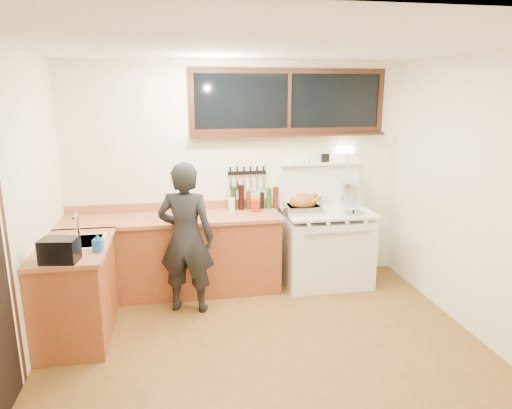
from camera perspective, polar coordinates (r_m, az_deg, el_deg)
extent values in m
cube|color=brown|center=(4.28, 1.43, -18.12)|extent=(4.00, 3.50, 0.02)
cube|color=white|center=(5.46, -2.24, 3.81)|extent=(4.00, 0.05, 2.60)
cube|color=white|center=(2.15, 11.44, -12.92)|extent=(4.00, 0.05, 2.60)
cube|color=white|center=(3.89, -29.10, -2.13)|extent=(0.05, 3.50, 2.60)
cube|color=white|center=(4.60, 27.09, 0.35)|extent=(0.05, 3.50, 2.60)
cube|color=white|center=(3.64, 1.69, 19.70)|extent=(4.00, 3.50, 0.05)
cube|color=brown|center=(5.32, -10.27, -6.39)|extent=(2.40, 0.60, 0.86)
cube|color=#AD6644|center=(5.18, -10.48, -1.75)|extent=(2.44, 0.64, 0.04)
cube|color=#AD6644|center=(5.44, -10.51, -0.21)|extent=(2.40, 0.03, 0.10)
sphere|color=#B78C38|center=(5.08, -21.77, -4.96)|extent=(0.03, 0.03, 0.03)
sphere|color=#B78C38|center=(5.00, -16.14, -4.80)|extent=(0.03, 0.03, 0.03)
sphere|color=#B78C38|center=(4.97, -10.39, -4.58)|extent=(0.03, 0.03, 0.03)
sphere|color=#B78C38|center=(4.99, -4.63, -4.32)|extent=(0.03, 0.03, 0.03)
sphere|color=#B78C38|center=(5.05, 0.48, -4.05)|extent=(0.03, 0.03, 0.03)
cube|color=brown|center=(4.66, -21.54, -10.23)|extent=(0.60, 1.05, 0.86)
cube|color=#AD6644|center=(4.50, -21.93, -4.97)|extent=(0.64, 1.09, 0.04)
cube|color=white|center=(4.58, -21.58, -5.14)|extent=(0.45, 0.40, 0.14)
cube|color=white|center=(4.56, -21.65, -4.37)|extent=(0.50, 0.45, 0.01)
cylinder|color=silver|center=(4.69, -21.36, -2.36)|extent=(0.02, 0.02, 0.24)
cylinder|color=silver|center=(4.59, -21.67, -1.31)|extent=(0.02, 0.18, 0.02)
cube|color=white|center=(5.56, 8.71, -5.64)|extent=(1.00, 0.70, 0.82)
cube|color=white|center=(5.42, 8.89, -0.91)|extent=(1.02, 0.72, 0.03)
cube|color=white|center=(5.23, 9.94, -5.72)|extent=(0.88, 0.02, 0.46)
cylinder|color=silver|center=(5.13, 10.16, -3.52)|extent=(0.75, 0.02, 0.02)
cylinder|color=white|center=(5.00, 6.63, -2.52)|extent=(0.04, 0.03, 0.04)
cylinder|color=white|center=(5.07, 9.01, -2.38)|extent=(0.04, 0.03, 0.04)
cylinder|color=white|center=(5.14, 11.33, -2.24)|extent=(0.04, 0.03, 0.04)
cylinder|color=white|center=(5.23, 13.58, -2.10)|extent=(0.04, 0.03, 0.04)
cube|color=white|center=(5.66, 7.94, 2.50)|extent=(1.00, 0.05, 0.50)
cube|color=white|center=(5.58, 8.13, 5.11)|extent=(1.00, 0.12, 0.03)
cylinder|color=white|center=(5.67, 11.05, 5.84)|extent=(0.11, 0.11, 0.11)
cube|color=#FFE5B2|center=(5.66, 11.09, 6.71)|extent=(0.19, 0.10, 0.06)
cube|color=black|center=(5.59, 8.64, 5.78)|extent=(0.09, 0.05, 0.10)
cylinder|color=white|center=(5.52, 6.37, 5.69)|extent=(0.04, 0.04, 0.09)
cylinder|color=white|center=(5.50, 5.76, 5.68)|extent=(0.04, 0.04, 0.09)
cube|color=black|center=(5.45, 4.16, 12.76)|extent=(2.20, 0.01, 0.62)
cube|color=black|center=(5.45, 4.23, 16.34)|extent=(2.32, 0.04, 0.06)
cube|color=black|center=(5.46, 4.11, 9.19)|extent=(2.32, 0.04, 0.06)
cube|color=black|center=(5.28, -8.10, 12.63)|extent=(0.06, 0.04, 0.62)
cube|color=black|center=(5.83, 15.26, 12.40)|extent=(0.06, 0.04, 0.62)
cube|color=black|center=(5.44, 4.17, 12.76)|extent=(0.04, 0.04, 0.62)
cube|color=black|center=(5.42, 4.22, 8.68)|extent=(2.32, 0.13, 0.03)
cube|color=black|center=(3.89, -28.44, -5.92)|extent=(0.01, 0.07, 2.10)
cube|color=black|center=(5.43, -1.14, 3.99)|extent=(0.46, 0.02, 0.04)
cube|color=silver|center=(5.41, -3.20, 2.74)|extent=(0.02, 0.00, 0.18)
cube|color=black|center=(5.39, -3.22, 4.20)|extent=(0.02, 0.02, 0.10)
cube|color=silver|center=(5.42, -2.36, 2.77)|extent=(0.02, 0.00, 0.18)
cube|color=black|center=(5.40, -2.38, 4.23)|extent=(0.02, 0.02, 0.10)
cube|color=silver|center=(5.43, -1.53, 2.80)|extent=(0.02, 0.00, 0.18)
cube|color=black|center=(5.41, -1.54, 4.26)|extent=(0.02, 0.02, 0.10)
cube|color=silver|center=(5.44, -0.69, 2.83)|extent=(0.03, 0.00, 0.18)
cube|color=black|center=(5.42, -0.70, 4.29)|extent=(0.02, 0.02, 0.10)
cube|color=silver|center=(5.46, 0.14, 2.86)|extent=(0.03, 0.00, 0.18)
cube|color=black|center=(5.43, 0.14, 4.31)|extent=(0.02, 0.02, 0.10)
cube|color=silver|center=(5.47, 0.96, 2.89)|extent=(0.03, 0.00, 0.18)
cube|color=black|center=(5.45, 0.97, 4.34)|extent=(0.02, 0.02, 0.10)
imported|color=black|center=(4.75, -8.73, -4.17)|extent=(0.66, 0.52, 1.59)
imported|color=blue|center=(4.21, -19.17, -4.49)|extent=(0.09, 0.10, 0.17)
cube|color=black|center=(4.07, -23.36, -5.27)|extent=(0.32, 0.24, 0.20)
cube|color=#AD6644|center=(5.11, -9.24, -1.56)|extent=(0.43, 0.34, 0.02)
ellipsoid|color=#A0581D|center=(5.09, -9.27, -0.85)|extent=(0.23, 0.17, 0.13)
sphere|color=#A0581D|center=(5.14, -8.16, -0.39)|extent=(0.05, 0.05, 0.05)
sphere|color=#A0581D|center=(5.04, -8.12, -0.67)|extent=(0.05, 0.05, 0.05)
cube|color=silver|center=(5.24, 5.86, -0.61)|extent=(0.41, 0.32, 0.10)
cube|color=#3F3F42|center=(5.23, 5.87, -0.23)|extent=(0.37, 0.27, 0.03)
torus|color=silver|center=(5.17, 3.64, -0.17)|extent=(0.02, 0.10, 0.10)
torus|color=silver|center=(5.29, 8.06, 0.02)|extent=(0.02, 0.10, 0.10)
ellipsoid|color=#A0581D|center=(5.22, 5.88, 0.35)|extent=(0.32, 0.25, 0.20)
cylinder|color=#A0581D|center=(5.17, 7.26, 0.42)|extent=(0.11, 0.05, 0.09)
sphere|color=#A0581D|center=(5.18, 7.89, 0.82)|extent=(0.06, 0.06, 0.06)
cylinder|color=#A0581D|center=(5.31, 6.78, 0.80)|extent=(0.11, 0.05, 0.09)
sphere|color=#A0581D|center=(5.32, 7.39, 1.19)|extent=(0.06, 0.06, 0.06)
cylinder|color=silver|center=(5.71, 12.03, 1.34)|extent=(0.34, 0.34, 0.29)
cylinder|color=silver|center=(5.69, 8.17, 0.54)|extent=(0.16, 0.16, 0.11)
cylinder|color=black|center=(5.79, 7.95, 1.25)|extent=(0.03, 0.15, 0.02)
cylinder|color=silver|center=(5.33, 12.07, -1.02)|extent=(0.29, 0.29, 0.02)
sphere|color=black|center=(5.32, 12.08, -0.83)|extent=(0.03, 0.03, 0.03)
cube|color=maroon|center=(5.29, -0.04, -0.15)|extent=(0.12, 0.11, 0.14)
cylinder|color=white|center=(5.32, -3.06, -0.04)|extent=(0.09, 0.09, 0.15)
cylinder|color=black|center=(5.36, -2.82, 0.78)|extent=(0.06, 0.06, 0.28)
cylinder|color=black|center=(5.37, -1.84, 0.93)|extent=(0.07, 0.07, 0.30)
cylinder|color=black|center=(5.39, -0.96, 0.55)|extent=(0.06, 0.06, 0.22)
cylinder|color=black|center=(5.41, -0.12, 0.38)|extent=(0.06, 0.06, 0.18)
cylinder|color=black|center=(5.42, 0.76, 0.52)|extent=(0.05, 0.05, 0.20)
cylinder|color=black|center=(5.43, 1.62, 0.81)|extent=(0.06, 0.06, 0.25)
cylinder|color=black|center=(5.45, 2.48, 0.89)|extent=(0.07, 0.07, 0.26)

